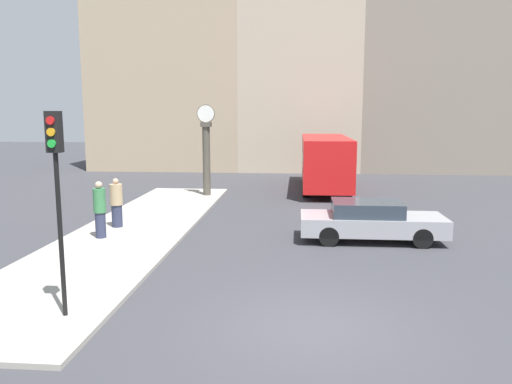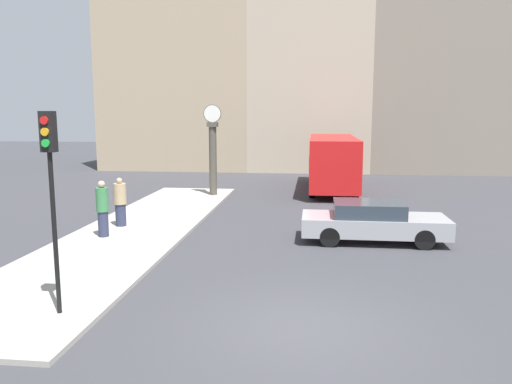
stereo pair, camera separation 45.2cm
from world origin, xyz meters
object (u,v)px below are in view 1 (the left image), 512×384
object	(u,v)px
bus_distant	(325,160)
street_clock	(206,152)
sedan_car	(371,221)
traffic_light_near	(56,172)
pedestrian_green_hoodie	(100,210)
pedestrian_tan_coat	(117,203)

from	to	relation	value
bus_distant	street_clock	distance (m)	6.55
sedan_car	traffic_light_near	world-z (taller)	traffic_light_near
traffic_light_near	pedestrian_green_hoodie	bearing A→B (deg)	105.82
sedan_car	pedestrian_tan_coat	xyz separation A→B (m)	(-8.54, 0.79, 0.29)
street_clock	pedestrian_green_hoodie	bearing A→B (deg)	-101.92
bus_distant	street_clock	xyz separation A→B (m)	(-5.79, -3.01, 0.57)
pedestrian_tan_coat	pedestrian_green_hoodie	bearing A→B (deg)	-88.73
bus_distant	pedestrian_green_hoodie	distance (m)	13.91
pedestrian_tan_coat	pedestrian_green_hoodie	xyz separation A→B (m)	(0.03, -1.54, 0.06)
pedestrian_green_hoodie	bus_distant	bearing A→B (deg)	56.79
traffic_light_near	street_clock	xyz separation A→B (m)	(0.11, 14.66, -0.75)
street_clock	pedestrian_tan_coat	distance (m)	7.41
sedan_car	street_clock	size ratio (longest dim) A/B	1.04
pedestrian_green_hoodie	street_clock	bearing A→B (deg)	78.08
street_clock	pedestrian_tan_coat	world-z (taller)	street_clock
sedan_car	bus_distant	world-z (taller)	bus_distant
pedestrian_tan_coat	pedestrian_green_hoodie	distance (m)	1.54
bus_distant	pedestrian_tan_coat	distance (m)	12.67
bus_distant	pedestrian_green_hoodie	world-z (taller)	bus_distant
bus_distant	traffic_light_near	world-z (taller)	traffic_light_near
pedestrian_tan_coat	sedan_car	bearing A→B (deg)	-5.32
sedan_car	pedestrian_green_hoodie	distance (m)	8.54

